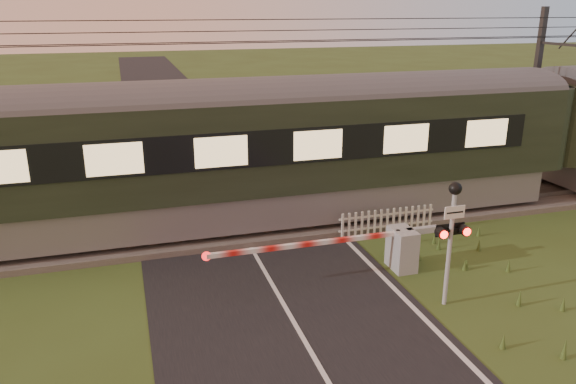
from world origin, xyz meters
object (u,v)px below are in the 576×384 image
object	(u,v)px
crossing_signal	(452,222)
catenary_mast	(536,91)
boom_gate	(393,248)
train	(541,130)
picket_fence	(387,222)

from	to	relation	value
crossing_signal	catenary_mast	size ratio (longest dim) A/B	0.45
boom_gate	crossing_signal	xyz separation A→B (m)	(0.34, -1.94, 1.40)
train	crossing_signal	xyz separation A→B (m)	(-7.22, -5.96, -0.37)
picket_fence	catenary_mast	distance (m)	9.54
crossing_signal	picket_fence	world-z (taller)	crossing_signal
boom_gate	train	bearing A→B (deg)	27.99
boom_gate	picket_fence	xyz separation A→B (m)	(0.88, 2.13, -0.19)
train	picket_fence	xyz separation A→B (m)	(-6.68, -1.89, -1.96)
train	picket_fence	size ratio (longest dim) A/B	14.82
train	catenary_mast	size ratio (longest dim) A/B	6.96
train	boom_gate	bearing A→B (deg)	-152.01
catenary_mast	crossing_signal	bearing A→B (deg)	-136.53
train	crossing_signal	world-z (taller)	train
boom_gate	picket_fence	bearing A→B (deg)	67.47
picket_fence	catenary_mast	xyz separation A→B (m)	(8.09, 4.11, 2.94)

